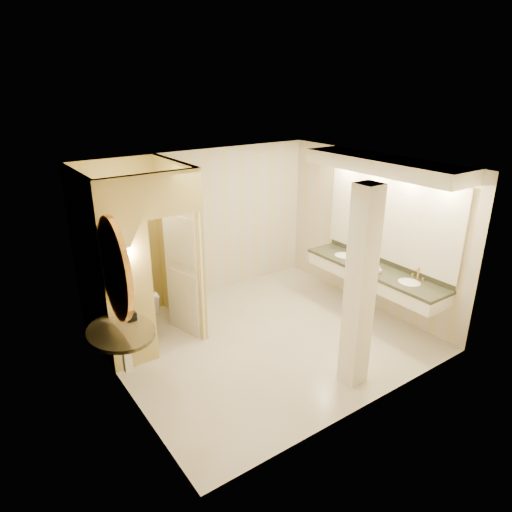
# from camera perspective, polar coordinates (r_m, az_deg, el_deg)

# --- Properties ---
(floor) EXTENTS (4.50, 4.50, 0.00)m
(floor) POSITION_cam_1_polar(r_m,az_deg,el_deg) (7.31, 1.22, -10.23)
(floor) COLOR beige
(floor) RESTS_ON ground
(ceiling) EXTENTS (4.50, 4.50, 0.00)m
(ceiling) POSITION_cam_1_polar(r_m,az_deg,el_deg) (6.33, 1.41, 11.09)
(ceiling) COLOR white
(ceiling) RESTS_ON wall_back
(wall_back) EXTENTS (4.50, 0.02, 2.70)m
(wall_back) POSITION_cam_1_polar(r_m,az_deg,el_deg) (8.31, -6.89, 3.82)
(wall_back) COLOR beige
(wall_back) RESTS_ON floor
(wall_front) EXTENTS (4.50, 0.02, 2.70)m
(wall_front) POSITION_cam_1_polar(r_m,az_deg,el_deg) (5.38, 14.11, -6.78)
(wall_front) COLOR beige
(wall_front) RESTS_ON floor
(wall_left) EXTENTS (0.02, 4.00, 2.70)m
(wall_left) POSITION_cam_1_polar(r_m,az_deg,el_deg) (5.78, -17.07, -5.05)
(wall_left) COLOR beige
(wall_left) RESTS_ON floor
(wall_right) EXTENTS (0.02, 4.00, 2.70)m
(wall_right) POSITION_cam_1_polar(r_m,az_deg,el_deg) (8.17, 14.17, 3.01)
(wall_right) COLOR beige
(wall_right) RESTS_ON floor
(toilet_closet) EXTENTS (1.50, 1.55, 2.70)m
(toilet_closet) POSITION_cam_1_polar(r_m,az_deg,el_deg) (6.96, -10.93, 0.40)
(toilet_closet) COLOR tan
(toilet_closet) RESTS_ON floor
(wall_sconce) EXTENTS (0.14, 0.14, 0.42)m
(wall_sconce) POSITION_cam_1_polar(r_m,az_deg,el_deg) (6.10, -15.90, 0.40)
(wall_sconce) COLOR gold
(wall_sconce) RESTS_ON toilet_closet
(vanity) EXTENTS (0.75, 2.80, 2.09)m
(vanity) POSITION_cam_1_polar(r_m,az_deg,el_deg) (7.64, 15.24, 3.85)
(vanity) COLOR white
(vanity) RESTS_ON floor
(console_shelf) EXTENTS (1.03, 1.03, 1.96)m
(console_shelf) POSITION_cam_1_polar(r_m,az_deg,el_deg) (5.83, -16.88, -4.82)
(console_shelf) COLOR black
(console_shelf) RESTS_ON floor
(pillar) EXTENTS (0.29, 0.29, 2.70)m
(pillar) POSITION_cam_1_polar(r_m,az_deg,el_deg) (5.90, 12.86, -4.06)
(pillar) COLOR white
(pillar) RESTS_ON floor
(tissue_box) EXTENTS (0.12, 0.12, 0.12)m
(tissue_box) POSITION_cam_1_polar(r_m,az_deg,el_deg) (6.21, -15.34, -7.23)
(tissue_box) COLOR black
(tissue_box) RESTS_ON console_shelf
(toilet) EXTENTS (0.52, 0.78, 0.74)m
(toilet) POSITION_cam_1_polar(r_m,az_deg,el_deg) (7.60, -14.04, -6.41)
(toilet) COLOR white
(toilet) RESTS_ON floor
(soap_bottle_a) EXTENTS (0.08, 0.08, 0.15)m
(soap_bottle_a) POSITION_cam_1_polar(r_m,az_deg,el_deg) (8.02, 12.74, -0.23)
(soap_bottle_a) COLOR beige
(soap_bottle_a) RESTS_ON vanity
(soap_bottle_b) EXTENTS (0.12, 0.12, 0.13)m
(soap_bottle_b) POSITION_cam_1_polar(r_m,az_deg,el_deg) (7.64, 15.11, -1.64)
(soap_bottle_b) COLOR silver
(soap_bottle_b) RESTS_ON vanity
(soap_bottle_c) EXTENTS (0.11, 0.11, 0.23)m
(soap_bottle_c) POSITION_cam_1_polar(r_m,az_deg,el_deg) (7.92, 12.53, -0.20)
(soap_bottle_c) COLOR #C6B28C
(soap_bottle_c) RESTS_ON vanity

